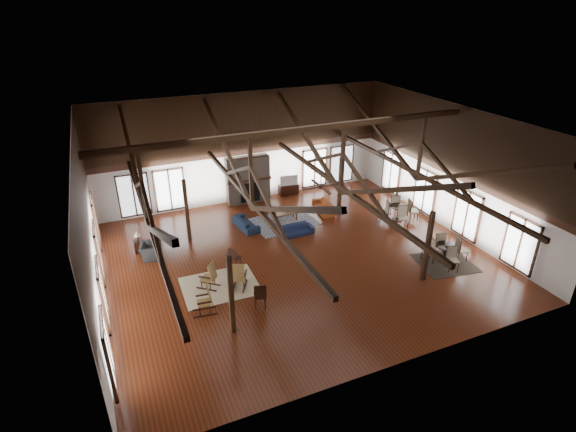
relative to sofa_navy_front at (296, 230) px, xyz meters
name	(u,v)px	position (x,y,z in m)	size (l,w,h in m)	color
floor	(298,258)	(-0.84, -2.03, -0.25)	(16.00, 16.00, 0.00)	#572112
ceiling	(299,123)	(-0.84, -2.03, 5.75)	(16.00, 14.00, 0.02)	black
wall_back	(245,148)	(-0.84, 4.97, 2.75)	(16.00, 0.02, 6.00)	white
wall_front	(401,287)	(-0.84, -9.03, 2.75)	(16.00, 0.02, 6.00)	white
wall_left	(89,232)	(-8.84, -2.03, 2.75)	(0.02, 14.00, 6.00)	white
wall_right	(452,169)	(7.16, -2.03, 2.75)	(0.02, 14.00, 6.00)	white
roof_truss	(298,172)	(-0.84, -2.03, 3.78)	(15.60, 14.07, 3.14)	black
post_grid	(298,228)	(-0.84, -2.03, 1.28)	(8.16, 7.16, 3.05)	black
fireplace	(248,180)	(-0.84, 4.64, 1.04)	(2.50, 0.69, 2.60)	#77685B
ceiling_fan	(321,186)	(-0.34, -3.03, 3.49)	(1.60, 1.60, 0.75)	black
sofa_navy_front	(296,230)	(0.00, 0.00, 0.00)	(1.69, 0.66, 0.49)	#172040
sofa_navy_left	(246,223)	(-2.01, 1.63, 0.02)	(0.70, 1.80, 0.53)	#132035
sofa_orange	(323,207)	(2.42, 1.83, 0.02)	(0.71, 1.81, 0.53)	#9D471E
coffee_table	(285,213)	(0.09, 1.58, 0.19)	(1.29, 0.64, 0.49)	brown
vase	(288,210)	(0.21, 1.53, 0.35)	(0.19, 0.19, 0.20)	#B2B2B2
armchair	(151,251)	(-6.73, 0.62, 0.07)	(0.85, 0.97, 0.63)	#2C2C2F
side_table_lamp	(139,244)	(-7.15, 1.30, 0.15)	(0.41, 0.41, 1.04)	black
rocking_chair_a	(210,276)	(-4.90, -2.69, 0.27)	(0.95, 0.89, 1.10)	olive
rocking_chair_b	(239,277)	(-3.89, -3.17, 0.29)	(0.84, 1.01, 1.15)	olive
rocking_chair_c	(207,300)	(-5.40, -4.15, 0.28)	(0.91, 0.55, 1.11)	olive
side_chair_a	(234,256)	(-3.60, -1.60, 0.30)	(0.56, 0.56, 0.94)	black
side_chair_b	(260,294)	(-3.54, -4.67, 0.36)	(0.54, 0.54, 1.05)	black
cafe_table_near	(445,250)	(4.93, -4.71, 0.27)	(2.03, 2.03, 1.04)	black
cafe_table_far	(398,210)	(5.44, -0.61, 0.29)	(2.11, 2.11, 1.08)	black
cup_near	(446,244)	(4.95, -4.70, 0.55)	(0.11, 0.11, 0.09)	#B2B2B2
cup_far	(399,205)	(5.47, -0.62, 0.58)	(0.11, 0.11, 0.09)	#B2B2B2
tv_console	(289,189)	(1.63, 4.72, 0.04)	(1.15, 0.43, 0.57)	black
television	(288,180)	(1.62, 4.72, 0.63)	(1.05, 0.14, 0.60)	#B2B2B2
rug_tan	(220,286)	(-4.54, -2.72, -0.24)	(2.94, 2.31, 0.01)	tan
rug_navy	(283,222)	(-0.06, 1.50, -0.24)	(3.15, 2.36, 0.01)	#182143
rug_dark	(445,263)	(4.84, -4.91, -0.24)	(2.28, 2.07, 0.01)	black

